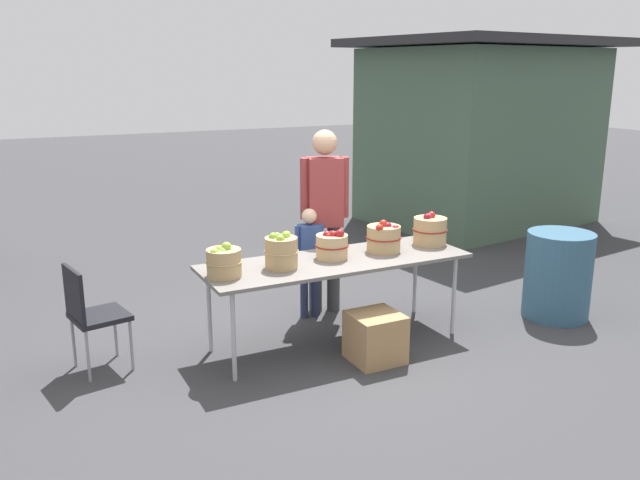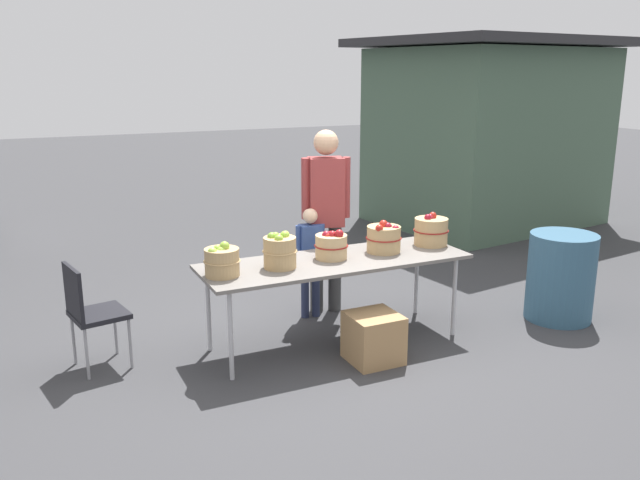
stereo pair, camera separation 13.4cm
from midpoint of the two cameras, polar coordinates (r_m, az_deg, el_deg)
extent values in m
plane|color=#38383A|center=(5.82, 0.67, -8.80)|extent=(40.00, 40.00, 0.00)
cube|color=slate|center=(5.57, 0.70, -1.84)|extent=(2.30, 0.76, 0.03)
cylinder|color=#B2B2B7|center=(5.06, -8.24, -8.25)|extent=(0.04, 0.04, 0.72)
cylinder|color=#B2B2B7|center=(5.98, 10.86, -4.73)|extent=(0.04, 0.04, 0.72)
cylinder|color=#B2B2B7|center=(5.59, -10.23, -6.07)|extent=(0.04, 0.04, 0.72)
cylinder|color=#B2B2B7|center=(6.44, 7.63, -3.19)|extent=(0.04, 0.04, 0.72)
cylinder|color=tan|center=(5.15, -9.04, -1.97)|extent=(0.27, 0.27, 0.22)
torus|color=tan|center=(5.15, -9.05, -1.85)|extent=(0.29, 0.29, 0.01)
sphere|color=#9EC647|center=(5.11, -9.08, -0.99)|extent=(0.07, 0.07, 0.07)
sphere|color=#9EC647|center=(5.07, -9.86, -1.09)|extent=(0.07, 0.07, 0.07)
sphere|color=#8CB738|center=(5.14, -9.45, -0.84)|extent=(0.07, 0.07, 0.07)
sphere|color=#8CB738|center=(5.12, -8.83, -0.59)|extent=(0.08, 0.08, 0.08)
cylinder|color=tan|center=(5.31, -4.09, -1.11)|extent=(0.26, 0.26, 0.25)
torus|color=tan|center=(5.31, -4.09, -0.98)|extent=(0.28, 0.28, 0.01)
sphere|color=#8CB738|center=(5.31, -3.69, 0.38)|extent=(0.07, 0.07, 0.07)
sphere|color=#7AA833|center=(5.29, -4.80, 0.26)|extent=(0.07, 0.07, 0.07)
sphere|color=#7AA833|center=(5.32, -4.47, 0.30)|extent=(0.07, 0.07, 0.07)
sphere|color=#8CB738|center=(5.21, -4.18, 0.06)|extent=(0.07, 0.07, 0.07)
sphere|color=#9EC647|center=(5.34, -3.60, 0.45)|extent=(0.06, 0.06, 0.06)
sphere|color=#7AA833|center=(5.28, -4.14, 0.08)|extent=(0.07, 0.07, 0.07)
cylinder|color=tan|center=(5.58, 0.34, -0.58)|extent=(0.27, 0.27, 0.20)
torus|color=maroon|center=(5.57, 0.34, -0.48)|extent=(0.29, 0.29, 0.01)
sphere|color=maroon|center=(5.52, 0.45, 0.48)|extent=(0.07, 0.07, 0.07)
sphere|color=maroon|center=(5.54, -0.08, 0.40)|extent=(0.08, 0.08, 0.08)
sphere|color=maroon|center=(5.55, 0.29, 0.43)|extent=(0.07, 0.07, 0.07)
sphere|color=#B22319|center=(5.53, 0.01, 0.31)|extent=(0.07, 0.07, 0.07)
sphere|color=maroon|center=(5.56, 0.29, 0.45)|extent=(0.07, 0.07, 0.07)
sphere|color=maroon|center=(5.51, 1.04, 0.56)|extent=(0.07, 0.07, 0.07)
cylinder|color=tan|center=(5.80, 4.86, 0.11)|extent=(0.30, 0.30, 0.23)
torus|color=maroon|center=(5.80, 4.86, 0.22)|extent=(0.32, 0.32, 0.01)
sphere|color=maroon|center=(5.83, 5.10, 1.17)|extent=(0.08, 0.08, 0.08)
sphere|color=#B22319|center=(5.78, 4.84, 1.40)|extent=(0.07, 0.07, 0.07)
sphere|color=#B22319|center=(5.78, 4.85, 1.35)|extent=(0.08, 0.08, 0.08)
sphere|color=maroon|center=(5.77, 5.20, 1.19)|extent=(0.07, 0.07, 0.07)
sphere|color=#B22319|center=(5.66, 4.49, 1.03)|extent=(0.07, 0.07, 0.07)
sphere|color=maroon|center=(5.75, 5.88, 0.97)|extent=(0.07, 0.07, 0.07)
cylinder|color=tan|center=(6.09, 8.86, 0.77)|extent=(0.30, 0.30, 0.25)
torus|color=maroon|center=(6.09, 8.87, 0.89)|extent=(0.32, 0.32, 0.01)
sphere|color=maroon|center=(6.08, 8.86, 1.90)|extent=(0.07, 0.07, 0.07)
sphere|color=maroon|center=(6.09, 8.81, 1.94)|extent=(0.08, 0.08, 0.08)
sphere|color=maroon|center=(6.03, 8.60, 1.97)|extent=(0.07, 0.07, 0.07)
sphere|color=#B22319|center=(6.09, 9.00, 2.14)|extent=(0.07, 0.07, 0.07)
cylinder|color=#3F3F3F|center=(6.42, 0.57, -2.42)|extent=(0.13, 0.13, 0.86)
cylinder|color=#3F3F3F|center=(6.39, -1.00, -2.52)|extent=(0.13, 0.13, 0.86)
cube|color=maroon|center=(6.22, -0.22, 4.19)|extent=(0.37, 0.31, 0.65)
sphere|color=tan|center=(6.16, -0.22, 8.43)|extent=(0.23, 0.23, 0.23)
cylinder|color=maroon|center=(6.26, 1.48, 4.57)|extent=(0.09, 0.09, 0.58)
cylinder|color=maroon|center=(6.18, -1.94, 4.45)|extent=(0.09, 0.09, 0.58)
cylinder|color=#262D4C|center=(6.31, -1.05, -4.37)|extent=(0.08, 0.08, 0.52)
cylinder|color=#262D4C|center=(6.28, -1.99, -4.48)|extent=(0.08, 0.08, 0.52)
cube|color=#334C8C|center=(6.17, -1.55, -0.44)|extent=(0.21, 0.16, 0.39)
sphere|color=beige|center=(6.10, -1.57, 2.09)|extent=(0.14, 0.14, 0.14)
cylinder|color=#334C8C|center=(6.19, -0.55, -0.16)|extent=(0.05, 0.05, 0.35)
cylinder|color=#334C8C|center=(6.13, -2.56, -0.34)|extent=(0.05, 0.05, 0.35)
cube|color=#47604C|center=(10.47, 13.17, 8.68)|extent=(3.30, 2.79, 2.60)
cube|color=#262628|center=(10.43, 13.63, 16.24)|extent=(3.87, 3.36, 0.12)
cube|color=white|center=(9.45, 17.12, 9.04)|extent=(1.39, 0.23, 0.90)
cube|color=black|center=(5.47, -19.16, -6.24)|extent=(0.47, 0.47, 0.04)
cube|color=black|center=(5.35, -21.18, -4.39)|extent=(0.10, 0.40, 0.40)
cylinder|color=gray|center=(5.46, -16.67, -8.71)|extent=(0.02, 0.02, 0.42)
cylinder|color=gray|center=(5.75, -17.91, -7.57)|extent=(0.02, 0.02, 0.42)
cylinder|color=gray|center=(5.36, -20.10, -9.43)|extent=(0.02, 0.02, 0.42)
cylinder|color=gray|center=(5.67, -21.16, -8.22)|extent=(0.02, 0.02, 0.42)
cylinder|color=#335972|center=(6.63, 19.33, -2.88)|extent=(0.62, 0.62, 0.83)
cube|color=#A87F51|center=(5.42, 4.08, -8.38)|extent=(0.40, 0.40, 0.40)
camera|label=1|loc=(0.07, -90.66, -0.17)|focal=37.03mm
camera|label=2|loc=(0.07, 89.34, 0.17)|focal=37.03mm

